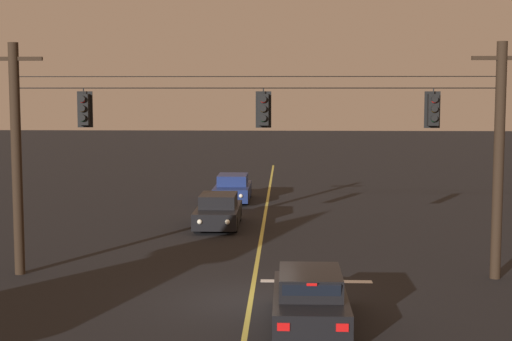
{
  "coord_description": "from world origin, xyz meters",
  "views": [
    {
      "loc": [
        0.96,
        -21.13,
        5.82
      ],
      "look_at": [
        0.0,
        3.91,
        3.23
      ],
      "focal_mm": 54.99,
      "sensor_mm": 36.0,
      "label": 1
    }
  ],
  "objects_px": {
    "traffic_light_leftmost": "(84,109)",
    "car_oncoming_trailing": "(233,189)",
    "traffic_light_centre": "(433,110)",
    "car_oncoming_lead": "(218,211)",
    "traffic_light_left_inner": "(263,110)",
    "car_waiting_near_lane": "(310,300)"
  },
  "relations": [
    {
      "from": "traffic_light_centre",
      "to": "car_oncoming_trailing",
      "type": "height_order",
      "value": "traffic_light_centre"
    },
    {
      "from": "traffic_light_leftmost",
      "to": "car_oncoming_trailing",
      "type": "distance_m",
      "value": 17.56
    },
    {
      "from": "traffic_light_left_inner",
      "to": "traffic_light_centre",
      "type": "height_order",
      "value": "same"
    },
    {
      "from": "traffic_light_centre",
      "to": "car_oncoming_trailing",
      "type": "relative_size",
      "value": 0.28
    },
    {
      "from": "traffic_light_left_inner",
      "to": "car_waiting_near_lane",
      "type": "height_order",
      "value": "traffic_light_left_inner"
    },
    {
      "from": "car_oncoming_lead",
      "to": "traffic_light_leftmost",
      "type": "bearing_deg",
      "value": -110.75
    },
    {
      "from": "car_oncoming_lead",
      "to": "car_oncoming_trailing",
      "type": "distance_m",
      "value": 7.68
    },
    {
      "from": "traffic_light_leftmost",
      "to": "car_oncoming_lead",
      "type": "xyz_separation_m",
      "value": [
        3.38,
        8.91,
        -4.56
      ]
    },
    {
      "from": "traffic_light_centre",
      "to": "car_waiting_near_lane",
      "type": "relative_size",
      "value": 0.28
    },
    {
      "from": "traffic_light_left_inner",
      "to": "car_oncoming_lead",
      "type": "bearing_deg",
      "value": 103.73
    },
    {
      "from": "traffic_light_left_inner",
      "to": "car_waiting_near_lane",
      "type": "bearing_deg",
      "value": -75.53
    },
    {
      "from": "traffic_light_leftmost",
      "to": "car_waiting_near_lane",
      "type": "distance_m",
      "value": 9.66
    },
    {
      "from": "car_waiting_near_lane",
      "to": "car_oncoming_trailing",
      "type": "bearing_deg",
      "value": 98.9
    },
    {
      "from": "traffic_light_left_inner",
      "to": "car_oncoming_trailing",
      "type": "height_order",
      "value": "traffic_light_left_inner"
    },
    {
      "from": "traffic_light_leftmost",
      "to": "car_oncoming_trailing",
      "type": "height_order",
      "value": "traffic_light_leftmost"
    },
    {
      "from": "traffic_light_left_inner",
      "to": "traffic_light_centre",
      "type": "xyz_separation_m",
      "value": [
        5.16,
        0.0,
        0.0
      ]
    },
    {
      "from": "traffic_light_left_inner",
      "to": "traffic_light_centre",
      "type": "bearing_deg",
      "value": 0.0
    },
    {
      "from": "traffic_light_leftmost",
      "to": "traffic_light_centre",
      "type": "height_order",
      "value": "same"
    },
    {
      "from": "traffic_light_centre",
      "to": "car_oncoming_lead",
      "type": "bearing_deg",
      "value": 129.49
    },
    {
      "from": "car_waiting_near_lane",
      "to": "car_oncoming_lead",
      "type": "relative_size",
      "value": 0.98
    },
    {
      "from": "traffic_light_left_inner",
      "to": "car_waiting_near_lane",
      "type": "xyz_separation_m",
      "value": [
        1.3,
        -5.05,
        -4.56
      ]
    },
    {
      "from": "traffic_light_left_inner",
      "to": "car_oncoming_lead",
      "type": "distance_m",
      "value": 10.24
    }
  ]
}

